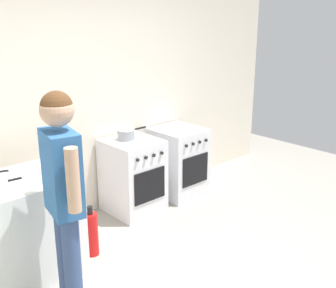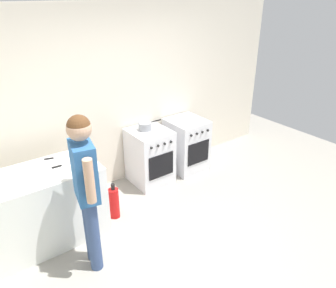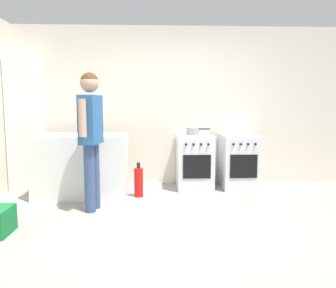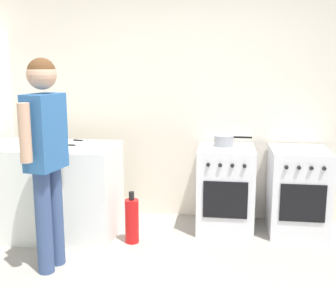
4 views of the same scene
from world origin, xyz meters
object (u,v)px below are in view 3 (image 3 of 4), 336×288
(knife_chef, at_px, (103,133))
(pot, at_px, (193,131))
(knife_carving, at_px, (103,134))
(oven_left, at_px, (195,162))
(person, at_px, (91,128))
(oven_right, at_px, (239,161))
(fire_extinguisher, at_px, (139,182))
(larder_cabinet, at_px, (27,126))

(knife_chef, bearing_deg, pot, 8.57)
(pot, xyz_separation_m, knife_carving, (-1.36, -0.44, -0.00))
(pot, xyz_separation_m, knife_chef, (-1.39, -0.21, -0.00))
(oven_left, height_order, knife_carving, knife_carving)
(person, bearing_deg, knife_chef, 89.30)
(oven_right, height_order, knife_carving, knife_carving)
(oven_left, relative_size, fire_extinguisher, 1.70)
(oven_left, distance_m, knife_chef, 1.50)
(oven_left, relative_size, pot, 2.25)
(person, xyz_separation_m, larder_cabinet, (-1.23, 1.17, -0.04))
(oven_left, relative_size, larder_cabinet, 0.42)
(knife_chef, bearing_deg, fire_extinguisher, -31.56)
(knife_carving, bearing_deg, oven_right, 10.13)
(person, height_order, fire_extinguisher, person)
(oven_right, bearing_deg, knife_chef, -176.09)
(oven_left, relative_size, oven_right, 1.00)
(larder_cabinet, bearing_deg, pot, -0.83)
(pot, xyz_separation_m, person, (-1.40, -1.13, 0.14))
(oven_right, distance_m, pot, 0.88)
(knife_carving, bearing_deg, fire_extinguisher, -11.15)
(fire_extinguisher, bearing_deg, oven_right, 16.80)
(knife_carving, height_order, larder_cabinet, larder_cabinet)
(oven_right, height_order, larder_cabinet, larder_cabinet)
(pot, relative_size, person, 0.22)
(oven_right, relative_size, pot, 2.25)
(knife_chef, xyz_separation_m, larder_cabinet, (-1.24, 0.25, 0.10))
(person, xyz_separation_m, fire_extinguisher, (0.55, 0.59, -0.82))
(pot, height_order, person, person)
(oven_right, bearing_deg, pot, 175.06)
(oven_right, relative_size, knife_chef, 2.78)
(knife_chef, height_order, person, person)
(pot, relative_size, knife_chef, 1.24)
(knife_chef, relative_size, larder_cabinet, 0.15)
(fire_extinguisher, bearing_deg, knife_chef, 148.44)
(oven_right, bearing_deg, larder_cabinet, 178.26)
(pot, height_order, larder_cabinet, larder_cabinet)
(knife_carving, height_order, person, person)
(oven_left, xyz_separation_m, fire_extinguisher, (-0.87, -0.48, -0.21))
(oven_right, distance_m, larder_cabinet, 3.41)
(knife_chef, distance_m, fire_extinguisher, 0.94)
(knife_chef, bearing_deg, oven_right, 3.91)
(oven_left, bearing_deg, knife_carving, -164.87)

